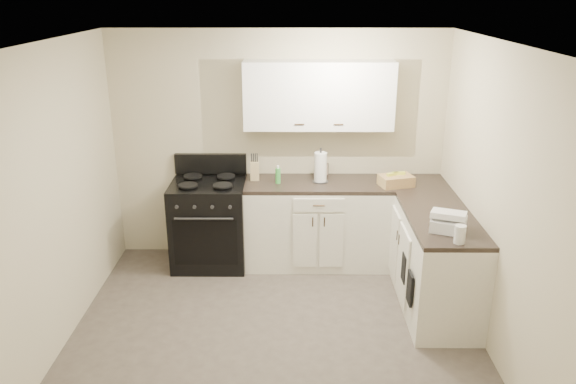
{
  "coord_description": "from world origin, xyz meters",
  "views": [
    {
      "loc": [
        0.15,
        -4.14,
        2.88
      ],
      "look_at": [
        0.11,
        0.85,
        1.07
      ],
      "focal_mm": 35.0,
      "sensor_mm": 36.0,
      "label": 1
    }
  ],
  "objects_px": {
    "stove": "(210,224)",
    "countertop_grill": "(448,224)",
    "knife_block": "(255,171)",
    "paper_towel": "(320,167)",
    "wicker_basket": "(396,181)"
  },
  "relations": [
    {
      "from": "knife_block",
      "to": "wicker_basket",
      "type": "height_order",
      "value": "knife_block"
    },
    {
      "from": "wicker_basket",
      "to": "countertop_grill",
      "type": "xyz_separation_m",
      "value": [
        0.25,
        -1.13,
        -0.0
      ]
    },
    {
      "from": "knife_block",
      "to": "countertop_grill",
      "type": "distance_m",
      "value": 2.17
    },
    {
      "from": "paper_towel",
      "to": "countertop_grill",
      "type": "xyz_separation_m",
      "value": [
        1.03,
        -1.26,
        -0.11
      ]
    },
    {
      "from": "wicker_basket",
      "to": "countertop_grill",
      "type": "distance_m",
      "value": 1.16
    },
    {
      "from": "stove",
      "to": "countertop_grill",
      "type": "bearing_deg",
      "value": -28.46
    },
    {
      "from": "wicker_basket",
      "to": "paper_towel",
      "type": "bearing_deg",
      "value": 171.1
    },
    {
      "from": "knife_block",
      "to": "paper_towel",
      "type": "height_order",
      "value": "paper_towel"
    },
    {
      "from": "stove",
      "to": "countertop_grill",
      "type": "xyz_separation_m",
      "value": [
        2.23,
        -1.21,
        0.53
      ]
    },
    {
      "from": "stove",
      "to": "paper_towel",
      "type": "bearing_deg",
      "value": 2.23
    },
    {
      "from": "countertop_grill",
      "to": "knife_block",
      "type": "bearing_deg",
      "value": 163.2
    },
    {
      "from": "knife_block",
      "to": "countertop_grill",
      "type": "relative_size",
      "value": 0.71
    },
    {
      "from": "stove",
      "to": "wicker_basket",
      "type": "xyz_separation_m",
      "value": [
        1.98,
        -0.08,
        0.54
      ]
    },
    {
      "from": "wicker_basket",
      "to": "knife_block",
      "type": "bearing_deg",
      "value": 173.18
    },
    {
      "from": "knife_block",
      "to": "wicker_basket",
      "type": "relative_size",
      "value": 0.61
    }
  ]
}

